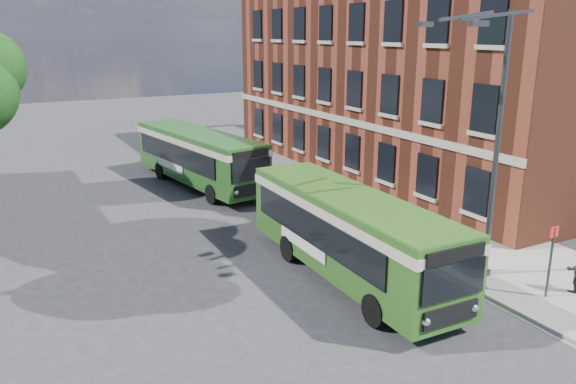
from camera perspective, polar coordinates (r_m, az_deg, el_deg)
ground at (r=19.38m, az=4.07°, el=-9.54°), size 120.00×120.00×0.00m
pavement at (r=29.24m, az=7.36°, el=-0.56°), size 6.00×48.00×0.15m
kerb_line at (r=27.66m, az=2.19°, el=-1.55°), size 0.12×48.00×0.01m
brick_office at (r=35.57m, az=13.39°, el=13.37°), size 12.10×26.00×14.20m
street_lamp at (r=19.45m, az=19.79°, el=4.54°), size 2.96×2.38×9.00m
bus_stop_sign at (r=19.58m, az=25.15°, el=-6.01°), size 0.35×0.08×2.52m
bus_front at (r=19.45m, az=6.23°, el=-3.66°), size 2.80×10.34×3.02m
bus_rear at (r=31.61m, az=-9.09°, el=3.91°), size 4.08×11.14×3.02m
pedestrian_a at (r=20.62m, az=17.47°, el=-5.96°), size 0.63×0.51×1.48m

